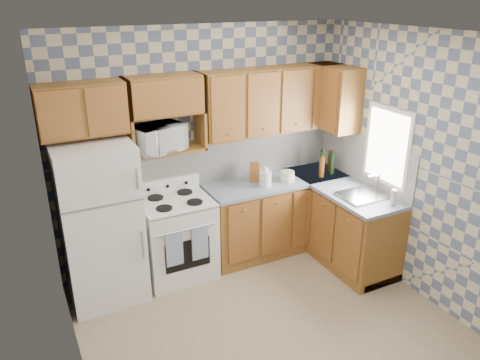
% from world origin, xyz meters
% --- Properties ---
extents(floor, '(3.40, 3.40, 0.00)m').
position_xyz_m(floor, '(0.00, 0.00, 0.00)').
color(floor, '#7B6851').
rests_on(floor, ground).
extents(back_wall, '(3.40, 0.02, 2.70)m').
position_xyz_m(back_wall, '(0.00, 1.60, 1.35)').
color(back_wall, slate).
rests_on(back_wall, ground).
extents(right_wall, '(0.02, 3.20, 2.70)m').
position_xyz_m(right_wall, '(1.70, 0.00, 1.35)').
color(right_wall, slate).
rests_on(right_wall, ground).
extents(backsplash_back, '(2.60, 0.02, 0.56)m').
position_xyz_m(backsplash_back, '(0.40, 1.59, 1.20)').
color(backsplash_back, white).
rests_on(backsplash_back, back_wall).
extents(backsplash_right, '(0.02, 1.60, 0.56)m').
position_xyz_m(backsplash_right, '(1.69, 0.80, 1.20)').
color(backsplash_right, white).
rests_on(backsplash_right, right_wall).
extents(refrigerator, '(0.75, 0.70, 1.68)m').
position_xyz_m(refrigerator, '(-1.27, 1.25, 0.84)').
color(refrigerator, white).
rests_on(refrigerator, floor).
extents(stove_body, '(0.76, 0.65, 0.90)m').
position_xyz_m(stove_body, '(-0.47, 1.28, 0.45)').
color(stove_body, white).
rests_on(stove_body, floor).
extents(cooktop, '(0.76, 0.65, 0.02)m').
position_xyz_m(cooktop, '(-0.47, 1.28, 0.91)').
color(cooktop, silver).
rests_on(cooktop, stove_body).
extents(backguard, '(0.76, 0.08, 0.17)m').
position_xyz_m(backguard, '(-0.47, 1.55, 1.00)').
color(backguard, white).
rests_on(backguard, cooktop).
extents(dish_towel_left, '(0.18, 0.02, 0.38)m').
position_xyz_m(dish_towel_left, '(-0.62, 0.93, 0.54)').
color(dish_towel_left, navy).
rests_on(dish_towel_left, stove_body).
extents(dish_towel_right, '(0.18, 0.02, 0.38)m').
position_xyz_m(dish_towel_right, '(-0.34, 0.93, 0.54)').
color(dish_towel_right, navy).
rests_on(dish_towel_right, stove_body).
extents(base_cabinets_back, '(1.75, 0.60, 0.88)m').
position_xyz_m(base_cabinets_back, '(0.82, 1.30, 0.44)').
color(base_cabinets_back, brown).
rests_on(base_cabinets_back, floor).
extents(base_cabinets_right, '(0.60, 1.60, 0.88)m').
position_xyz_m(base_cabinets_right, '(1.40, 0.80, 0.44)').
color(base_cabinets_right, brown).
rests_on(base_cabinets_right, floor).
extents(countertop_back, '(1.77, 0.63, 0.04)m').
position_xyz_m(countertop_back, '(0.82, 1.30, 0.90)').
color(countertop_back, slate).
rests_on(countertop_back, base_cabinets_back).
extents(countertop_right, '(0.63, 1.60, 0.04)m').
position_xyz_m(countertop_right, '(1.40, 0.80, 0.90)').
color(countertop_right, slate).
rests_on(countertop_right, base_cabinets_right).
extents(upper_cabinets_back, '(1.75, 0.33, 0.74)m').
position_xyz_m(upper_cabinets_back, '(0.82, 1.44, 1.85)').
color(upper_cabinets_back, brown).
rests_on(upper_cabinets_back, back_wall).
extents(upper_cabinets_fridge, '(0.82, 0.33, 0.50)m').
position_xyz_m(upper_cabinets_fridge, '(-1.29, 1.44, 1.97)').
color(upper_cabinets_fridge, brown).
rests_on(upper_cabinets_fridge, back_wall).
extents(upper_cabinets_right, '(0.33, 0.70, 0.74)m').
position_xyz_m(upper_cabinets_right, '(1.53, 1.25, 1.85)').
color(upper_cabinets_right, brown).
rests_on(upper_cabinets_right, right_wall).
extents(microwave_shelf, '(0.80, 0.33, 0.03)m').
position_xyz_m(microwave_shelf, '(-0.47, 1.44, 1.44)').
color(microwave_shelf, brown).
rests_on(microwave_shelf, back_wall).
extents(microwave, '(0.60, 0.49, 0.29)m').
position_xyz_m(microwave, '(-0.57, 1.40, 1.59)').
color(microwave, white).
rests_on(microwave, microwave_shelf).
extents(sink, '(0.48, 0.40, 0.03)m').
position_xyz_m(sink, '(1.40, 0.45, 0.93)').
color(sink, '#B7B7BC').
rests_on(sink, countertop_right).
extents(window, '(0.02, 0.66, 0.86)m').
position_xyz_m(window, '(1.69, 0.45, 1.45)').
color(window, white).
rests_on(window, right_wall).
extents(bottle_0, '(0.07, 0.07, 0.30)m').
position_xyz_m(bottle_0, '(1.42, 1.21, 1.07)').
color(bottle_0, black).
rests_on(bottle_0, countertop_back).
extents(bottle_1, '(0.07, 0.07, 0.28)m').
position_xyz_m(bottle_1, '(1.52, 1.15, 1.06)').
color(bottle_1, black).
rests_on(bottle_1, countertop_back).
extents(bottle_2, '(0.07, 0.07, 0.26)m').
position_xyz_m(bottle_2, '(1.57, 1.25, 1.05)').
color(bottle_2, '#5D2E0B').
rests_on(bottle_2, countertop_back).
extents(bottle_3, '(0.07, 0.07, 0.24)m').
position_xyz_m(bottle_3, '(1.35, 1.13, 1.04)').
color(bottle_3, '#5D2E0B').
rests_on(bottle_3, countertop_back).
extents(knife_block, '(0.14, 0.14, 0.23)m').
position_xyz_m(knife_block, '(0.55, 1.37, 1.03)').
color(knife_block, brown).
rests_on(knife_block, countertop_back).
extents(electric_kettle, '(0.14, 0.14, 0.18)m').
position_xyz_m(electric_kettle, '(0.60, 1.18, 1.01)').
color(electric_kettle, white).
rests_on(electric_kettle, countertop_back).
extents(food_containers, '(0.18, 0.18, 0.12)m').
position_xyz_m(food_containers, '(0.91, 1.20, 0.98)').
color(food_containers, beige).
rests_on(food_containers, countertop_back).
extents(soap_bottle, '(0.06, 0.06, 0.17)m').
position_xyz_m(soap_bottle, '(1.54, 0.13, 1.01)').
color(soap_bottle, beige).
rests_on(soap_bottle, countertop_right).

